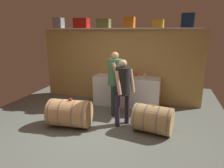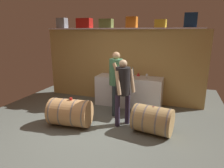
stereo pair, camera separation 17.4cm
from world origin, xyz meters
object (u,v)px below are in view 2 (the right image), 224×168
Objects in this scene: toolcase_grey at (62,23)px; wine_bottle_clear at (132,74)px; toolcase_yellow at (161,24)px; winemaker_pouring at (123,86)px; wine_glass at (147,75)px; toolcase_olive at (106,23)px; wine_barrel_far at (153,120)px; visitor_tasting at (116,77)px; toolcase_red at (84,23)px; red_funnel at (138,74)px; toolcase_orange at (132,22)px; wine_bottle_green at (122,72)px; tasting_cup at (71,99)px; toolcase_navy at (190,20)px; wine_barrel_near at (70,112)px; work_cabinet at (129,91)px.

toolcase_grey is 0.95× the size of wine_bottle_clear.
winemaker_pouring is (-0.57, -1.53, -1.38)m from toolcase_yellow.
winemaker_pouring is at bearing -103.23° from wine_glass.
wine_barrel_far is (1.69, -1.68, -2.04)m from toolcase_olive.
visitor_tasting is at bearing 153.85° from wine_barrel_far.
toolcase_grey reaches higher than toolcase_red.
wine_bottle_clear is at bearing -137.66° from winemaker_pouring.
red_funnel is at bearing 81.99° from wine_bottle_clear.
visitor_tasting is (-1.06, 0.74, 0.70)m from wine_barrel_far.
wine_barrel_far is at bearing 52.97° from visitor_tasting.
wine_barrel_far is at bearing -35.99° from toolcase_red.
toolcase_grey is 2.69m from visitor_tasting.
toolcase_olive is at bearing -0.75° from toolcase_grey.
red_funnel is (1.70, -0.01, -1.45)m from toolcase_red.
toolcase_orange reaches higher than wine_bottle_green.
toolcase_red is at bearing 106.75° from tasting_cup.
toolcase_orange reaches higher than toolcase_olive.
toolcase_olive is 1.75m from visitor_tasting.
toolcase_navy is 0.23× the size of winemaker_pouring.
toolcase_navy reaches higher than toolcase_yellow.
toolcase_olive is 3.14m from wine_barrel_far.
red_funnel is 1.52m from winemaker_pouring.
wine_barrel_near is (-1.44, -1.73, -0.63)m from wine_glass.
toolcase_olive is 0.38× the size of wine_barrel_near.
toolcase_orange is 0.16× the size of work_cabinet.
visitor_tasting is at bearing 53.51° from tasting_cup.
winemaker_pouring is 0.94× the size of visitor_tasting.
toolcase_grey is 2.84× the size of red_funnel.
work_cabinet is at bearing -9.45° from toolcase_red.
toolcase_grey reaches higher than winemaker_pouring.
toolcase_yellow reaches higher than wine_barrel_far.
winemaker_pouring is (0.97, -1.53, -1.40)m from toolcase_olive.
work_cabinet is at bearing -160.31° from toolcase_yellow.
toolcase_red is 2.17m from wine_bottle_clear.
toolcase_grey is 3.04m from toolcase_yellow.
work_cabinet is 1.16× the size of visitor_tasting.
work_cabinet reaches higher than tasting_cup.
wine_barrel_far is at bearing -67.54° from red_funnel.
visitor_tasting is (1.33, -0.94, -1.36)m from toolcase_red.
toolcase_yellow is 0.15× the size of work_cabinet.
wine_bottle_clear is at bearing -28.13° from wine_bottle_green.
toolcase_red reaches higher than wine_glass.
wine_barrel_near is 16.04× the size of tasting_cup.
visitor_tasting reaches higher than wine_barrel_far.
toolcase_grey is 3.12m from wine_glass.
toolcase_olive reaches higher than wine_bottle_green.
toolcase_olive is 1.55m from toolcase_yellow.
wine_bottle_green reaches higher than wine_glass.
toolcase_red is at bearing 153.61° from wine_barrel_far.
toolcase_grey reaches higher than wine_barrel_far.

